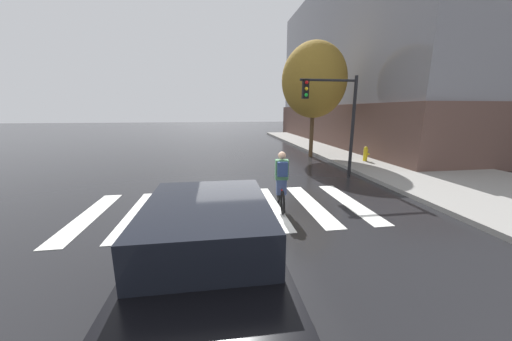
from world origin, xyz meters
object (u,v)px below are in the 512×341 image
object	(u,v)px
street_tree_near	(314,80)
traffic_light_near	(335,109)
sedan_near	(209,249)
cyclist	(281,181)
fire_hydrant	(366,154)

from	to	relation	value
street_tree_near	traffic_light_near	bearing A→B (deg)	-99.59
traffic_light_near	street_tree_near	xyz separation A→B (m)	(0.83, 4.91, 1.66)
sedan_near	cyclist	bearing A→B (deg)	61.01
street_tree_near	fire_hydrant	bearing A→B (deg)	-50.71
traffic_light_near	street_tree_near	distance (m)	5.25
fire_hydrant	sedan_near	bearing A→B (deg)	-130.54
street_tree_near	sedan_near	bearing A→B (deg)	-116.31
cyclist	street_tree_near	distance (m)	10.07
sedan_near	fire_hydrant	xyz separation A→B (m)	(8.06, 9.42, -0.29)
sedan_near	cyclist	distance (m)	4.04
cyclist	traffic_light_near	bearing A→B (deg)	48.54
cyclist	fire_hydrant	bearing A→B (deg)	43.99
cyclist	fire_hydrant	xyz separation A→B (m)	(6.10, 5.89, -0.31)
fire_hydrant	street_tree_near	world-z (taller)	street_tree_near
cyclist	street_tree_near	bearing A→B (deg)	64.84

